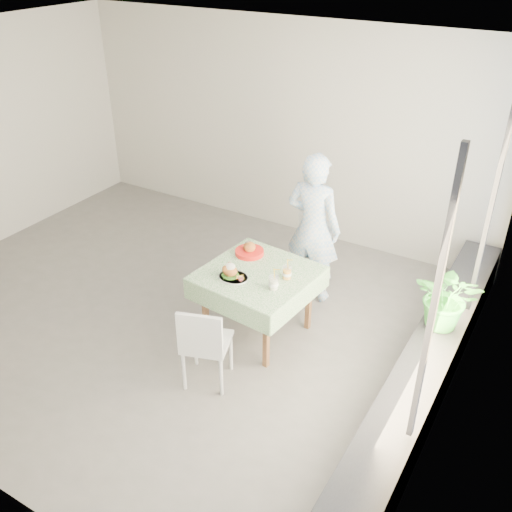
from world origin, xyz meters
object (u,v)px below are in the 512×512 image
Objects in this scene: chair_near at (207,358)px; potted_plant at (448,297)px; chair_far at (303,274)px; juice_cup_orange at (287,273)px; diner at (313,228)px; main_dish at (232,273)px; cafe_table at (258,296)px.

potted_plant is at bearing 35.45° from chair_near.
chair_far is 0.99m from juice_cup_orange.
diner is (0.18, 1.80, 0.59)m from chair_near.
juice_cup_orange reaches higher than main_dish.
main_dish reaches higher than cafe_table.
chair_near is 0.85m from main_dish.
potted_plant is at bearing 162.41° from diner.
juice_cup_orange is (0.15, -0.88, -0.06)m from diner.
chair_far is at bearing 164.66° from potted_plant.
chair_far is 1.22m from main_dish.
juice_cup_orange reaches higher than chair_near.
cafe_table is 4.32× the size of juice_cup_orange.
diner reaches higher than juice_cup_orange.
cafe_table is at bearing 88.00° from chair_near.
diner is at bearing 99.43° from juice_cup_orange.
juice_cup_orange reaches higher than cafe_table.
chair_near is at bearing -109.76° from juice_cup_orange.
main_dish is 1.16× the size of juice_cup_orange.
juice_cup_orange is (0.47, 0.26, 0.01)m from main_dish.
diner is 1.69m from potted_plant.
potted_plant reaches higher than juice_cup_orange.
chair_far is at bearing 104.21° from juice_cup_orange.
potted_plant is (1.76, 0.41, 0.36)m from cafe_table.
potted_plant is (1.46, 0.36, 0.02)m from juice_cup_orange.
diner is 2.70× the size of potted_plant.
potted_plant is (1.67, -0.46, 0.53)m from chair_far.
cafe_table is at bearing -96.17° from chair_far.
chair_near is 1.90m from diner.
potted_plant is (1.61, -0.53, -0.04)m from diner.
chair_near is (-0.12, -1.73, -0.02)m from chair_far.
diner is 1.19m from main_dish.
chair_far reaches higher than main_dish.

